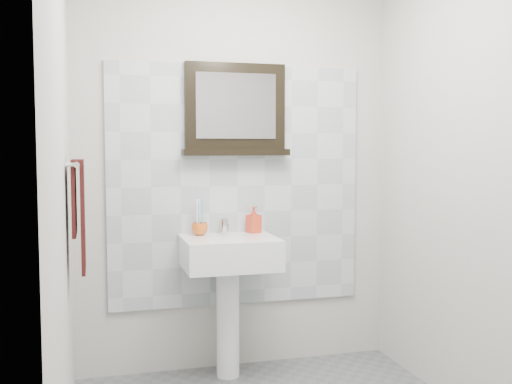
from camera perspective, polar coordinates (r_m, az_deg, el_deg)
back_wall at (r=3.76m, az=-1.86°, el=2.13°), size 2.00×0.01×2.50m
front_wall at (r=1.70m, az=15.74°, el=-0.61°), size 2.00×0.01×2.50m
left_wall at (r=2.56m, az=-18.08°, el=0.92°), size 0.01×2.20×2.50m
right_wall at (r=3.17m, az=20.95°, el=1.45°), size 0.01×2.20×2.50m
splashback at (r=3.75m, az=-1.82°, el=0.60°), size 1.60×0.02×1.50m
pedestal_sink at (r=3.59m, az=-2.56°, el=-7.22°), size 0.55×0.44×0.96m
toothbrush_cup at (r=3.64m, az=-5.37°, el=-3.53°), size 0.10×0.10×0.08m
toothbrushes at (r=3.63m, az=-5.44°, el=-2.19°), size 0.05×0.04×0.21m
soap_dispenser at (r=3.73m, az=-0.22°, el=-2.64°), size 0.09×0.09×0.16m
framed_mirror at (r=3.72m, az=-1.98°, el=7.65°), size 0.67×0.11×0.57m
towel_bar at (r=3.06m, az=-16.70°, el=2.60°), size 0.07×0.40×0.03m
hand_towel at (r=3.07m, az=-16.49°, el=-1.32°), size 0.06×0.30×0.55m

